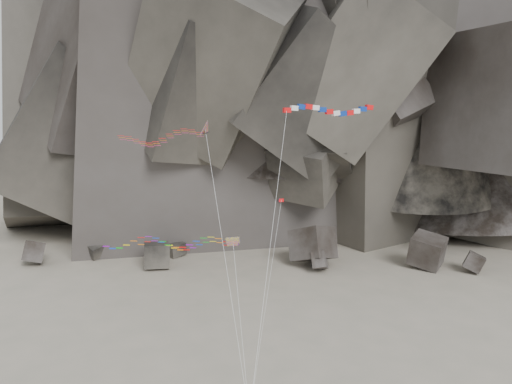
# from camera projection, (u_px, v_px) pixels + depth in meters

# --- Properties ---
(ground) EXTENTS (260.00, 260.00, 0.00)m
(ground) POSITION_uv_depth(u_px,v_px,m) (225.00, 362.00, 52.06)
(ground) COLOR #A39583
(ground) RESTS_ON ground
(headland) EXTENTS (110.00, 70.00, 84.00)m
(headland) POSITION_uv_depth(u_px,v_px,m) (281.00, 38.00, 113.62)
(headland) COLOR #4F4A41
(headland) RESTS_ON ground
(boulder_field) EXTENTS (77.07, 13.05, 7.76)m
(boulder_field) POSITION_uv_depth(u_px,v_px,m) (283.00, 254.00, 83.29)
(boulder_field) COLOR #47423F
(boulder_field) RESTS_ON ground
(delta_kite) EXTENTS (16.59, 16.69, 23.37)m
(delta_kite) POSITION_uv_depth(u_px,v_px,m) (157.00, 137.00, 52.70)
(delta_kite) COLOR red
(delta_kite) RESTS_ON ground
(banner_kite) EXTENTS (10.88, 20.11, 24.91)m
(banner_kite) POSITION_uv_depth(u_px,v_px,m) (329.00, 111.00, 52.34)
(banner_kite) COLOR red
(banner_kite) RESTS_ON ground
(parafoil_kite) EXTENTS (17.01, 11.50, 11.87)m
(parafoil_kite) POSITION_uv_depth(u_px,v_px,m) (164.00, 242.00, 50.29)
(parafoil_kite) COLOR yellow
(parafoil_kite) RESTS_ON ground
(pennant_kite) EXTENTS (1.77, 12.23, 15.65)m
(pennant_kite) POSITION_uv_depth(u_px,v_px,m) (275.00, 245.00, 46.92)
(pennant_kite) COLOR red
(pennant_kite) RESTS_ON ground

